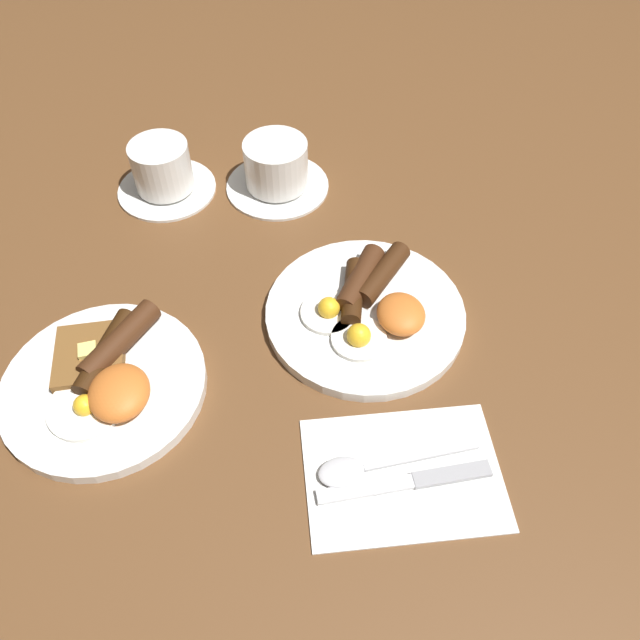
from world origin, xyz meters
TOP-DOWN VIEW (x-y plane):
  - ground_plane at (0.00, 0.00)m, footprint 3.00×3.00m
  - breakfast_plate_near at (0.00, -0.00)m, footprint 0.25×0.25m
  - breakfast_plate_far at (-0.06, 0.31)m, footprint 0.23×0.23m
  - teacup_near at (0.27, 0.08)m, footprint 0.15×0.15m
  - teacup_far at (0.28, 0.25)m, footprint 0.14×0.14m
  - napkin at (-0.21, 0.00)m, footprint 0.15×0.21m
  - knife at (-0.22, -0.01)m, footprint 0.02×0.18m
  - spoon at (-0.20, 0.05)m, footprint 0.04×0.17m

SIDE VIEW (x-z plane):
  - ground_plane at x=0.00m, z-range 0.00..0.00m
  - napkin at x=-0.21m, z-range 0.00..0.01m
  - knife at x=-0.22m, z-range 0.00..0.01m
  - spoon at x=-0.20m, z-range 0.00..0.01m
  - breakfast_plate_near at x=0.00m, z-range -0.01..0.04m
  - breakfast_plate_far at x=-0.06m, z-range -0.01..0.04m
  - teacup_near at x=0.27m, z-range 0.00..0.07m
  - teacup_far at x=0.28m, z-range 0.00..0.07m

